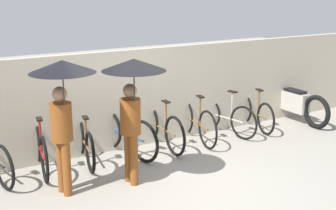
{
  "coord_description": "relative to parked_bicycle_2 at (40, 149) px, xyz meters",
  "views": [
    {
      "loc": [
        -3.5,
        -5.6,
        3.1
      ],
      "look_at": [
        0.58,
        1.25,
        1.0
      ],
      "focal_mm": 50.0,
      "sensor_mm": 36.0,
      "label": 1
    }
  ],
  "objects": [
    {
      "name": "parked_bicycle_2",
      "position": [
        0.0,
        0.0,
        0.0
      ],
      "size": [
        0.46,
        1.72,
        0.98
      ],
      "rotation": [
        0.0,
        0.0,
        1.41
      ],
      "color": "black",
      "rests_on": "ground"
    },
    {
      "name": "pedestrian_leading",
      "position": [
        0.07,
        -1.13,
        1.19
      ],
      "size": [
        0.94,
        0.94,
        2.06
      ],
      "rotation": [
        0.0,
        0.0,
        3.26
      ],
      "color": "brown",
      "rests_on": "ground"
    },
    {
      "name": "parked_bicycle_7",
      "position": [
        3.9,
        0.03,
        -0.02
      ],
      "size": [
        0.47,
        1.68,
        1.07
      ],
      "rotation": [
        0.0,
        0.0,
        1.74
      ],
      "color": "black",
      "rests_on": "ground"
    },
    {
      "name": "parked_bicycle_3",
      "position": [
        0.78,
        -0.01,
        -0.02
      ],
      "size": [
        0.49,
        1.66,
        1.1
      ],
      "rotation": [
        0.0,
        0.0,
        1.38
      ],
      "color": "black",
      "rests_on": "ground"
    },
    {
      "name": "motorcycle",
      "position": [
        5.84,
        -0.03,
        0.02
      ],
      "size": [
        0.58,
        2.1,
        0.94
      ],
      "rotation": [
        0.0,
        0.0,
        1.55
      ],
      "color": "black",
      "rests_on": "ground"
    },
    {
      "name": "pedestrian_center",
      "position": [
        1.1,
        -1.3,
        1.17
      ],
      "size": [
        0.96,
        0.96,
        2.01
      ],
      "rotation": [
        0.0,
        0.0,
        3.18
      ],
      "color": "brown",
      "rests_on": "ground"
    },
    {
      "name": "parked_bicycle_8",
      "position": [
        4.68,
        0.01,
        -0.04
      ],
      "size": [
        0.5,
        1.61,
        0.96
      ],
      "rotation": [
        0.0,
        0.0,
        1.37
      ],
      "color": "black",
      "rests_on": "ground"
    },
    {
      "name": "parked_bicycle_4",
      "position": [
        1.56,
        -0.03,
        0.0
      ],
      "size": [
        0.56,
        1.77,
        1.09
      ],
      "rotation": [
        0.0,
        0.0,
        1.79
      ],
      "color": "black",
      "rests_on": "ground"
    },
    {
      "name": "ground_plane",
      "position": [
        1.56,
        -1.84,
        -0.4
      ],
      "size": [
        30.0,
        30.0,
        0.0
      ],
      "primitive_type": "plane",
      "color": "gray"
    },
    {
      "name": "back_wall",
      "position": [
        1.56,
        0.34,
        0.55
      ],
      "size": [
        15.4,
        0.12,
        1.89
      ],
      "color": "#B2A893",
      "rests_on": "ground"
    },
    {
      "name": "parked_bicycle_6",
      "position": [
        3.12,
        -0.02,
        0.0
      ],
      "size": [
        0.44,
        1.78,
        1.1
      ],
      "rotation": [
        0.0,
        0.0,
        1.43
      ],
      "color": "black",
      "rests_on": "ground"
    },
    {
      "name": "parked_bicycle_5",
      "position": [
        2.34,
        -0.0,
        -0.0
      ],
      "size": [
        0.44,
        1.81,
        1.04
      ],
      "rotation": [
        0.0,
        0.0,
        1.53
      ],
      "color": "black",
      "rests_on": "ground"
    }
  ]
}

